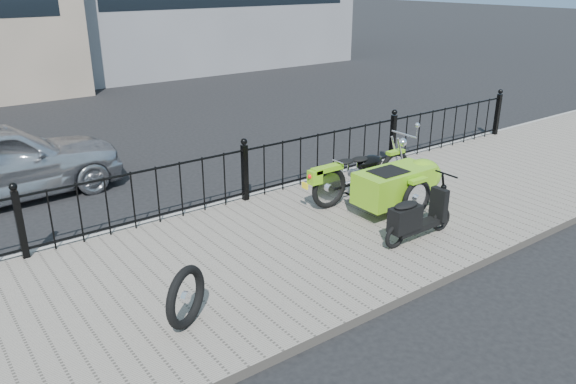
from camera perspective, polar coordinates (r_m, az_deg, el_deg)
ground at (r=8.60m, az=0.33°, el=-4.14°), size 120.00×120.00×0.00m
sidewalk at (r=8.22m, az=2.42°, el=-4.97°), size 30.00×3.80×0.12m
curb at (r=9.67m, az=-4.75°, el=-0.84°), size 30.00×0.10×0.12m
iron_fence at (r=9.37m, az=-4.40°, el=1.89°), size 14.11×0.11×1.08m
motorcycle_sidecar at (r=9.20m, az=10.86°, el=1.23°), size 2.28×1.48×0.98m
scooter at (r=8.14m, az=12.82°, el=-2.59°), size 1.34×0.39×0.91m
spare_tire at (r=6.20m, az=-10.33°, el=-10.46°), size 0.65×0.46×0.70m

